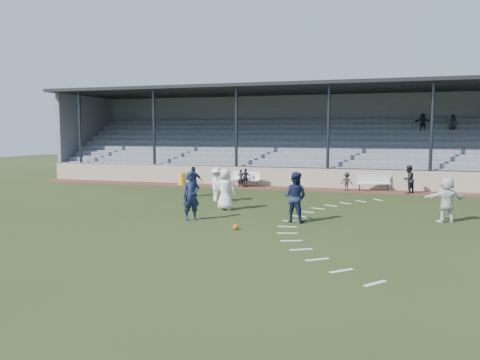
# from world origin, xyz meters

# --- Properties ---
(ground) EXTENTS (90.00, 90.00, 0.00)m
(ground) POSITION_xyz_m (0.00, 0.00, 0.00)
(ground) COLOR #253114
(ground) RESTS_ON ground
(cinder_track) EXTENTS (34.00, 2.00, 0.02)m
(cinder_track) POSITION_xyz_m (0.00, 10.50, 0.01)
(cinder_track) COLOR #532B21
(cinder_track) RESTS_ON ground
(retaining_wall) EXTENTS (34.00, 0.18, 1.20)m
(retaining_wall) POSITION_xyz_m (0.00, 11.55, 0.60)
(retaining_wall) COLOR tan
(retaining_wall) RESTS_ON ground
(bench_left) EXTENTS (2.04, 0.85, 0.95)m
(bench_left) POSITION_xyz_m (-2.12, 10.94, 0.58)
(bench_left) COLOR silver
(bench_left) RESTS_ON cinder_track
(bench_right) EXTENTS (2.02, 1.12, 0.95)m
(bench_right) POSITION_xyz_m (5.82, 10.86, 0.58)
(bench_right) COLOR silver
(bench_right) RESTS_ON cinder_track
(trash_bin) EXTENTS (0.49, 0.49, 0.78)m
(trash_bin) POSITION_xyz_m (-6.38, 10.41, 0.41)
(trash_bin) COLOR gold
(trash_bin) RESTS_ON cinder_track
(football) EXTENTS (0.20, 0.20, 0.20)m
(football) POSITION_xyz_m (1.24, -2.18, 0.10)
(football) COLOR orange
(football) RESTS_ON ground
(player_white_lead) EXTENTS (0.92, 0.61, 1.87)m
(player_white_lead) POSITION_xyz_m (-0.49, 1.82, 0.94)
(player_white_lead) COLOR silver
(player_white_lead) RESTS_ON ground
(player_navy_lead) EXTENTS (0.84, 0.81, 1.94)m
(player_navy_lead) POSITION_xyz_m (-0.98, -0.96, 0.97)
(player_navy_lead) COLOR #151F3B
(player_navy_lead) RESTS_ON ground
(player_navy_mid) EXTENTS (1.11, 0.96, 1.96)m
(player_navy_mid) POSITION_xyz_m (3.02, -0.11, 0.98)
(player_navy_mid) COLOR #151F3B
(player_navy_mid) RESTS_ON ground
(player_white_wing) EXTENTS (1.21, 1.28, 1.74)m
(player_white_wing) POSITION_xyz_m (-1.70, 4.08, 0.87)
(player_white_wing) COLOR silver
(player_white_wing) RESTS_ON ground
(player_navy_wing) EXTENTS (1.02, 0.59, 1.63)m
(player_navy_wing) POSITION_xyz_m (-3.55, 5.54, 0.82)
(player_navy_wing) COLOR #151F3B
(player_navy_wing) RESTS_ON ground
(player_white_back) EXTENTS (1.74, 1.06, 1.79)m
(player_white_back) POSITION_xyz_m (8.66, 1.54, 0.89)
(player_white_back) COLOR silver
(player_white_back) RESTS_ON ground
(official) EXTENTS (0.96, 0.99, 1.60)m
(official) POSITION_xyz_m (7.73, 10.15, 0.82)
(official) COLOR black
(official) RESTS_ON cinder_track
(sub_left_near) EXTENTS (0.44, 0.31, 1.12)m
(sub_left_near) POSITION_xyz_m (-2.33, 10.46, 0.58)
(sub_left_near) COLOR black
(sub_left_near) RESTS_ON cinder_track
(sub_left_far) EXTENTS (0.73, 0.38, 1.19)m
(sub_left_far) POSITION_xyz_m (-2.00, 10.43, 0.62)
(sub_left_far) COLOR black
(sub_left_far) RESTS_ON cinder_track
(sub_right) EXTENTS (0.76, 0.53, 1.08)m
(sub_right) POSITION_xyz_m (4.28, 10.42, 0.56)
(sub_right) COLOR black
(sub_right) RESTS_ON cinder_track
(grandstand) EXTENTS (34.60, 9.00, 6.61)m
(grandstand) POSITION_xyz_m (0.01, 16.26, 2.20)
(grandstand) COLOR gray
(grandstand) RESTS_ON ground
(penalty_arc) EXTENTS (3.89, 14.63, 0.01)m
(penalty_arc) POSITION_xyz_m (4.12, 0.00, 0.01)
(penalty_arc) COLOR silver
(penalty_arc) RESTS_ON ground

